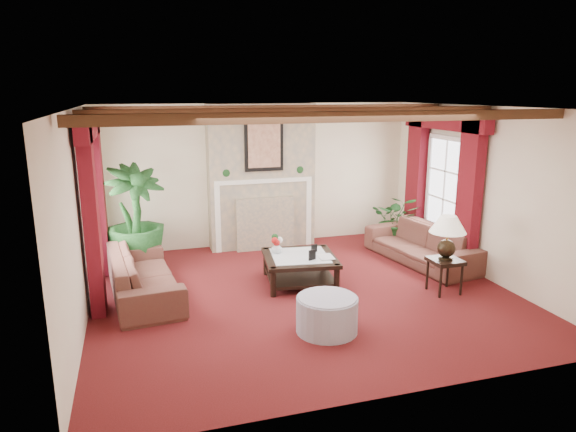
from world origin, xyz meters
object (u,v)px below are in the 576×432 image
object	(u,v)px
sofa_right	(421,238)
potted_palm	(136,240)
sofa_left	(143,268)
side_table	(444,276)
coffee_table	(300,270)
ottoman	(327,315)

from	to	relation	value
sofa_right	potted_palm	distance (m)	4.87
sofa_left	side_table	xyz separation A→B (m)	(4.28, -1.14, -0.17)
sofa_left	side_table	bearing A→B (deg)	-110.61
sofa_left	coffee_table	bearing A→B (deg)	-100.03
potted_palm	side_table	size ratio (longest dim) A/B	3.89
side_table	ottoman	bearing A→B (deg)	-161.63
sofa_right	ottoman	world-z (taller)	sofa_right
side_table	ottoman	world-z (taller)	side_table
potted_palm	ottoman	distance (m)	3.83
coffee_table	ottoman	bearing A→B (deg)	-88.42
sofa_left	sofa_right	distance (m)	4.69
sofa_right	side_table	bearing A→B (deg)	-25.98
potted_palm	side_table	world-z (taller)	potted_palm
ottoman	sofa_right	bearing A→B (deg)	38.89
side_table	ottoman	distance (m)	2.24
sofa_left	sofa_right	xyz separation A→B (m)	(4.68, 0.20, -0.00)
sofa_left	potted_palm	world-z (taller)	potted_palm
potted_palm	coffee_table	xyz separation A→B (m)	(2.40, -1.45, -0.27)
sofa_right	side_table	size ratio (longest dim) A/B	4.41
sofa_right	coffee_table	size ratio (longest dim) A/B	2.10
potted_palm	side_table	bearing A→B (deg)	-29.02
potted_palm	ottoman	xyz separation A→B (m)	(2.21, -3.12, -0.27)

